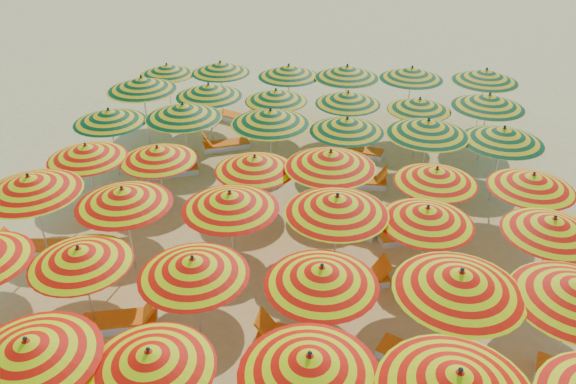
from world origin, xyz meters
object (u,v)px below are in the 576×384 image
object	(u,v)px
lounger_17	(362,182)
lounger_18	(438,190)
umbrella_27	(331,159)
umbrella_46	(412,73)
umbrella_10	(458,382)
umbrella_32	(271,117)
umbrella_14	(193,267)
umbrella_28	(436,175)
umbrella_24	(86,152)
umbrella_25	(158,154)
umbrella_36	(142,84)
umbrella_20	(230,201)
umbrella_37	(209,90)
umbrella_44	(289,71)
lounger_10	(33,248)
lounger_11	(356,280)
umbrella_45	(347,72)
lounger_19	(225,145)
beachgoer_a	(250,185)
lounger_8	(419,360)
umbrella_31	(183,111)
umbrella_47	(486,75)
umbrella_38	(276,96)
umbrella_43	(220,67)
umbrella_35	(503,135)
umbrella_22	(427,215)
umbrella_23	(553,226)
lounger_13	(119,209)
lounger_15	(409,235)
umbrella_29	(532,181)
umbrella_42	(167,69)
umbrella_13	(80,256)
lounger_20	(359,151)
umbrella_7	(29,350)
lounger_7	(293,338)
umbrella_40	(419,104)
umbrella_41	(489,101)
umbrella_34	(428,127)
lounger_16	(174,170)
lounger_14	(345,227)
umbrella_30	(109,116)
lounger_12	(438,287)
umbrella_8	(150,360)
umbrella_19	(123,197)
umbrella_16	(460,281)
lounger_21	(236,118)
umbrella_39	(348,98)
umbrella_21	(337,204)

from	to	relation	value
lounger_17	lounger_18	bearing A→B (deg)	-6.45
umbrella_27	umbrella_46	world-z (taller)	umbrella_27
umbrella_10	umbrella_32	world-z (taller)	umbrella_10
umbrella_10	umbrella_14	xyz separation A→B (m)	(-4.99, 2.48, -0.21)
umbrella_27	umbrella_28	size ratio (longest dim) A/B	1.22
umbrella_24	umbrella_25	world-z (taller)	umbrella_24
umbrella_36	umbrella_46	world-z (taller)	umbrella_36
umbrella_20	umbrella_37	size ratio (longest dim) A/B	0.89
umbrella_44	lounger_17	distance (m)	6.00
lounger_10	lounger_11	world-z (taller)	same
umbrella_27	umbrella_45	xyz separation A→B (m)	(0.11, 7.41, -0.02)
lounger_19	beachgoer_a	distance (m)	4.09
lounger_8	lounger_18	world-z (taller)	same
umbrella_31	umbrella_47	xyz separation A→B (m)	(10.33, 4.91, -0.00)
umbrella_38	umbrella_43	size ratio (longest dim) A/B	1.05
umbrella_28	umbrella_35	world-z (taller)	umbrella_35
umbrella_22	umbrella_24	size ratio (longest dim) A/B	1.01
umbrella_20	umbrella_23	xyz separation A→B (m)	(7.57, 0.13, -0.12)
lounger_13	lounger_15	world-z (taller)	same
umbrella_29	umbrella_42	xyz separation A→B (m)	(-12.45, 7.57, -0.05)
umbrella_13	lounger_10	xyz separation A→B (m)	(-2.96, 2.53, -1.93)
umbrella_25	beachgoer_a	world-z (taller)	umbrella_25
lounger_8	lounger_18	xyz separation A→B (m)	(1.05, 7.40, 0.00)
lounger_20	umbrella_23	bearing A→B (deg)	134.62
umbrella_35	umbrella_37	distance (m)	10.08
umbrella_7	lounger_8	world-z (taller)	umbrella_7
umbrella_47	lounger_7	world-z (taller)	umbrella_47
umbrella_40	umbrella_41	xyz separation A→B (m)	(2.30, 0.06, 0.23)
umbrella_13	umbrella_22	bearing A→B (deg)	18.88
umbrella_23	umbrella_34	xyz separation A→B (m)	(-2.51, 4.66, 0.24)
lounger_16	umbrella_13	bearing A→B (deg)	-108.96
umbrella_42	lounger_14	world-z (taller)	umbrella_42
umbrella_30	lounger_12	xyz separation A→B (m)	(10.32, -4.67, -2.05)
umbrella_30	lounger_13	size ratio (longest dim) A/B	1.37
umbrella_8	umbrella_19	xyz separation A→B (m)	(-2.40, 4.82, 0.14)
umbrella_30	umbrella_20	bearing A→B (deg)	-42.53
umbrella_41	lounger_12	size ratio (longest dim) A/B	1.64
umbrella_43	umbrella_20	bearing A→B (deg)	-74.95
umbrella_16	umbrella_22	world-z (taller)	umbrella_16
umbrella_35	umbrella_44	size ratio (longest dim) A/B	1.15
lounger_21	umbrella_32	bearing A→B (deg)	-40.76
umbrella_37	umbrella_44	size ratio (longest dim) A/B	1.15
umbrella_27	umbrella_10	bearing A→B (deg)	-71.05
umbrella_46	lounger_8	xyz separation A→B (m)	(-0.24, -12.59, -2.13)
umbrella_7	umbrella_29	distance (m)	12.36
umbrella_23	umbrella_34	world-z (taller)	umbrella_34
umbrella_14	umbrella_39	distance (m)	10.34
umbrella_13	umbrella_42	distance (m)	12.36
umbrella_47	lounger_21	xyz separation A→B (m)	(-9.70, -0.24, -2.19)
umbrella_19	umbrella_21	size ratio (longest dim) A/B	1.04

